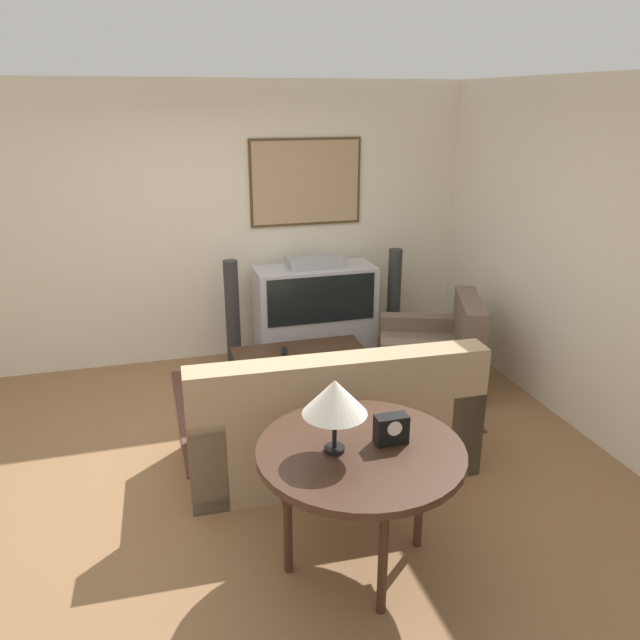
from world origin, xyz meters
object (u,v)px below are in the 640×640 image
(console_table, at_px, (361,459))
(mantel_clock, at_px, (391,429))
(table_lamp, at_px, (335,398))
(couch, at_px, (329,422))
(speaker_tower_right, at_px, (394,304))
(tv, at_px, (315,312))
(armchair, at_px, (433,357))
(speaker_tower_left, at_px, (233,318))
(coffee_table, at_px, (301,358))

(console_table, xyz_separation_m, mantel_clock, (0.17, 0.01, 0.15))
(table_lamp, xyz_separation_m, mantel_clock, (0.32, -0.00, -0.23))
(couch, height_order, table_lamp, table_lamp)
(mantel_clock, height_order, speaker_tower_right, speaker_tower_right)
(tv, xyz_separation_m, speaker_tower_right, (0.83, -0.03, 0.02))
(console_table, bearing_deg, mantel_clock, 3.78)
(couch, distance_m, mantel_clock, 1.16)
(armchair, distance_m, speaker_tower_right, 0.93)
(tv, relative_size, table_lamp, 2.88)
(tv, relative_size, speaker_tower_right, 1.08)
(table_lamp, xyz_separation_m, speaker_tower_left, (-0.12, 2.94, -0.56))
(coffee_table, xyz_separation_m, mantel_clock, (-0.02, -2.07, 0.44))
(couch, bearing_deg, armchair, -140.00)
(speaker_tower_left, bearing_deg, couch, -78.05)
(tv, distance_m, armchair, 1.29)
(armchair, distance_m, console_table, 2.54)
(armchair, xyz_separation_m, console_table, (-1.43, -2.06, 0.42))
(armchair, relative_size, table_lamp, 2.74)
(armchair, relative_size, mantel_clock, 6.32)
(table_lamp, relative_size, speaker_tower_right, 0.38)
(coffee_table, distance_m, mantel_clock, 2.12)
(console_table, distance_m, table_lamp, 0.40)
(speaker_tower_left, xyz_separation_m, speaker_tower_right, (1.67, 0.00, 0.00))
(tv, height_order, coffee_table, tv)
(coffee_table, relative_size, console_table, 1.02)
(tv, xyz_separation_m, armchair, (0.86, -0.93, -0.21))
(coffee_table, distance_m, speaker_tower_left, 0.99)
(table_lamp, bearing_deg, speaker_tower_right, 62.22)
(armchair, bearing_deg, couch, -31.12)
(armchair, relative_size, coffee_table, 0.98)
(couch, bearing_deg, speaker_tower_left, -75.82)
(armchair, xyz_separation_m, table_lamp, (-1.58, -2.05, 0.79))
(coffee_table, distance_m, table_lamp, 2.21)
(mantel_clock, xyz_separation_m, speaker_tower_left, (-0.44, 2.94, -0.33))
(coffee_table, relative_size, mantel_clock, 6.43)
(tv, relative_size, mantel_clock, 6.64)
(console_table, height_order, table_lamp, table_lamp)
(armchair, bearing_deg, speaker_tower_left, -96.78)
(tv, height_order, speaker_tower_left, speaker_tower_left)
(coffee_table, height_order, mantel_clock, mantel_clock)
(coffee_table, height_order, console_table, console_table)
(coffee_table, bearing_deg, speaker_tower_left, 117.91)
(couch, height_order, armchair, couch)
(coffee_table, relative_size, speaker_tower_left, 1.05)
(table_lamp, height_order, mantel_clock, table_lamp)
(tv, distance_m, console_table, 3.05)
(tv, distance_m, mantel_clock, 3.03)
(couch, distance_m, table_lamp, 1.31)
(console_table, xyz_separation_m, table_lamp, (-0.14, 0.01, 0.38))
(console_table, bearing_deg, speaker_tower_right, 64.55)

